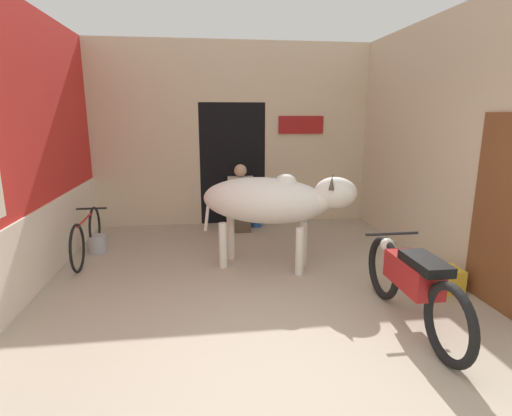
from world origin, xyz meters
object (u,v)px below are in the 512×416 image
(shopkeeper_seated, at_px, (241,196))
(plastic_stool, at_px, (257,214))
(bicycle, at_px, (87,236))
(motorcycle_near, at_px, (412,281))
(cow, at_px, (272,201))
(bucket, at_px, (97,244))
(crate, at_px, (441,280))

(shopkeeper_seated, xyz_separation_m, plastic_stool, (0.31, 0.22, -0.39))
(bicycle, bearing_deg, motorcycle_near, -33.00)
(cow, height_order, bucket, cow)
(plastic_stool, height_order, crate, plastic_stool)
(bicycle, height_order, bucket, bicycle)
(cow, distance_m, shopkeeper_seated, 1.86)
(plastic_stool, bearing_deg, bicycle, -152.43)
(motorcycle_near, bearing_deg, bicycle, 147.00)
(motorcycle_near, distance_m, plastic_stool, 3.90)
(motorcycle_near, xyz_separation_m, plastic_stool, (-1.02, 3.76, -0.23))
(motorcycle_near, distance_m, bucket, 4.48)
(plastic_stool, bearing_deg, motorcycle_near, -74.75)
(bicycle, bearing_deg, cow, -14.47)
(crate, height_order, bucket, crate)
(plastic_stool, relative_size, crate, 0.98)
(motorcycle_near, height_order, bicycle, motorcycle_near)
(cow, bearing_deg, bucket, 159.82)
(shopkeeper_seated, relative_size, bucket, 4.57)
(cow, bearing_deg, bicycle, 165.53)
(crate, relative_size, bucket, 1.69)
(motorcycle_near, xyz_separation_m, bicycle, (-3.66, 2.38, -0.13))
(bucket, bearing_deg, crate, -24.00)
(crate, bearing_deg, motorcycle_near, -137.68)
(crate, bearing_deg, bicycle, 159.17)
(shopkeeper_seated, distance_m, plastic_stool, 0.55)
(bucket, bearing_deg, plastic_stool, 23.47)
(shopkeeper_seated, bearing_deg, bucket, -158.39)
(cow, distance_m, plastic_stool, 2.16)
(cow, relative_size, bucket, 8.00)
(bicycle, relative_size, crate, 3.76)
(plastic_stool, xyz_separation_m, bucket, (-2.58, -1.12, -0.10))
(plastic_stool, distance_m, crate, 3.55)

